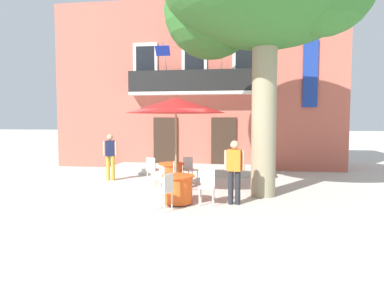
{
  "coord_description": "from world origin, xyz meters",
  "views": [
    {
      "loc": [
        2.25,
        -10.07,
        2.21
      ],
      "look_at": [
        0.38,
        2.55,
        1.3
      ],
      "focal_mm": 32.18,
      "sensor_mm": 36.0,
      "label": 1
    }
  ],
  "objects_px": {
    "cafe_chair_middle_0": "(166,180)",
    "ground_planter_left": "(109,162)",
    "cafe_chair_near_tree_1": "(153,168)",
    "cafe_chair_middle_1": "(165,189)",
    "cafe_table_near_tree": "(171,174)",
    "pedestrian_near_entrance": "(234,168)",
    "pedestrian_mid_plaza": "(110,154)",
    "cafe_chair_middle_2": "(207,184)",
    "cafe_chair_near_tree_0": "(189,168)",
    "cafe_table_middle": "(178,189)",
    "cafe_chair_near_tree_2": "(171,173)",
    "cafe_umbrella": "(176,106)"
  },
  "relations": [
    {
      "from": "cafe_chair_near_tree_0",
      "to": "cafe_table_middle",
      "type": "relative_size",
      "value": 1.05
    },
    {
      "from": "cafe_chair_near_tree_2",
      "to": "pedestrian_near_entrance",
      "type": "distance_m",
      "value": 2.54
    },
    {
      "from": "pedestrian_mid_plaza",
      "to": "cafe_chair_middle_1",
      "type": "bearing_deg",
      "value": -52.79
    },
    {
      "from": "cafe_chair_middle_1",
      "to": "pedestrian_near_entrance",
      "type": "xyz_separation_m",
      "value": [
        1.64,
        0.89,
        0.41
      ]
    },
    {
      "from": "cafe_chair_middle_1",
      "to": "cafe_chair_near_tree_0",
      "type": "bearing_deg",
      "value": 89.55
    },
    {
      "from": "cafe_chair_middle_1",
      "to": "cafe_chair_middle_2",
      "type": "distance_m",
      "value": 1.24
    },
    {
      "from": "cafe_chair_near_tree_1",
      "to": "cafe_chair_middle_1",
      "type": "height_order",
      "value": "same"
    },
    {
      "from": "cafe_table_near_tree",
      "to": "cafe_chair_near_tree_2",
      "type": "relative_size",
      "value": 0.95
    },
    {
      "from": "cafe_table_middle",
      "to": "cafe_chair_middle_0",
      "type": "bearing_deg",
      "value": 128.67
    },
    {
      "from": "cafe_table_near_tree",
      "to": "ground_planter_left",
      "type": "xyz_separation_m",
      "value": [
        -3.44,
        3.11,
        -0.06
      ]
    },
    {
      "from": "pedestrian_near_entrance",
      "to": "pedestrian_mid_plaza",
      "type": "distance_m",
      "value": 5.39
    },
    {
      "from": "cafe_table_middle",
      "to": "ground_planter_left",
      "type": "xyz_separation_m",
      "value": [
        -4.13,
        5.52,
        -0.06
      ]
    },
    {
      "from": "cafe_umbrella",
      "to": "pedestrian_mid_plaza",
      "type": "height_order",
      "value": "cafe_umbrella"
    },
    {
      "from": "ground_planter_left",
      "to": "pedestrian_near_entrance",
      "type": "xyz_separation_m",
      "value": [
        5.59,
        -5.36,
        0.61
      ]
    },
    {
      "from": "cafe_chair_middle_1",
      "to": "cafe_chair_middle_2",
      "type": "xyz_separation_m",
      "value": [
        0.94,
        0.81,
        0.0
      ]
    },
    {
      "from": "cafe_chair_near_tree_0",
      "to": "cafe_umbrella",
      "type": "bearing_deg",
      "value": -94.3
    },
    {
      "from": "cafe_chair_middle_2",
      "to": "ground_planter_left",
      "type": "height_order",
      "value": "cafe_chair_middle_2"
    },
    {
      "from": "cafe_chair_middle_2",
      "to": "pedestrian_mid_plaza",
      "type": "height_order",
      "value": "pedestrian_mid_plaza"
    },
    {
      "from": "cafe_table_near_tree",
      "to": "cafe_umbrella",
      "type": "relative_size",
      "value": 0.3
    },
    {
      "from": "ground_planter_left",
      "to": "cafe_chair_middle_0",
      "type": "bearing_deg",
      "value": -53.41
    },
    {
      "from": "cafe_chair_middle_1",
      "to": "pedestrian_mid_plaza",
      "type": "relative_size",
      "value": 0.54
    },
    {
      "from": "cafe_chair_near_tree_1",
      "to": "pedestrian_near_entrance",
      "type": "distance_m",
      "value": 3.82
    },
    {
      "from": "pedestrian_mid_plaza",
      "to": "cafe_umbrella",
      "type": "bearing_deg",
      "value": -33.79
    },
    {
      "from": "cafe_chair_near_tree_1",
      "to": "pedestrian_mid_plaza",
      "type": "bearing_deg",
      "value": 166.74
    },
    {
      "from": "cafe_chair_near_tree_1",
      "to": "cafe_chair_middle_2",
      "type": "distance_m",
      "value": 3.37
    },
    {
      "from": "cafe_table_middle",
      "to": "pedestrian_near_entrance",
      "type": "height_order",
      "value": "pedestrian_near_entrance"
    },
    {
      "from": "pedestrian_near_entrance",
      "to": "cafe_chair_middle_2",
      "type": "bearing_deg",
      "value": -173.19
    },
    {
      "from": "cafe_umbrella",
      "to": "cafe_chair_middle_0",
      "type": "bearing_deg",
      "value": -105.81
    },
    {
      "from": "cafe_chair_middle_0",
      "to": "cafe_chair_middle_1",
      "type": "height_order",
      "value": "same"
    },
    {
      "from": "cafe_chair_near_tree_0",
      "to": "cafe_chair_middle_2",
      "type": "xyz_separation_m",
      "value": [
        0.91,
        -2.87,
        0.0
      ]
    },
    {
      "from": "cafe_umbrella",
      "to": "cafe_chair_near_tree_2",
      "type": "bearing_deg",
      "value": 118.5
    },
    {
      "from": "cafe_chair_near_tree_1",
      "to": "cafe_umbrella",
      "type": "xyz_separation_m",
      "value": [
        1.1,
        -1.47,
        2.08
      ]
    },
    {
      "from": "cafe_chair_near_tree_1",
      "to": "cafe_chair_middle_1",
      "type": "xyz_separation_m",
      "value": [
        1.2,
        -3.41,
        0.0
      ]
    },
    {
      "from": "cafe_umbrella",
      "to": "pedestrian_mid_plaza",
      "type": "xyz_separation_m",
      "value": [
        -2.79,
        1.87,
        -1.66
      ]
    },
    {
      "from": "cafe_table_near_tree",
      "to": "pedestrian_mid_plaza",
      "type": "relative_size",
      "value": 0.51
    },
    {
      "from": "cafe_chair_middle_2",
      "to": "pedestrian_mid_plaza",
      "type": "bearing_deg",
      "value": 141.96
    },
    {
      "from": "cafe_table_near_tree",
      "to": "cafe_chair_middle_2",
      "type": "bearing_deg",
      "value": -58.29
    },
    {
      "from": "cafe_chair_near_tree_0",
      "to": "cafe_table_middle",
      "type": "bearing_deg",
      "value": -86.83
    },
    {
      "from": "cafe_table_near_tree",
      "to": "pedestrian_mid_plaza",
      "type": "xyz_separation_m",
      "value": [
        -2.39,
        0.67,
        0.56
      ]
    },
    {
      "from": "cafe_chair_near_tree_2",
      "to": "cafe_umbrella",
      "type": "bearing_deg",
      "value": -61.5
    },
    {
      "from": "cafe_umbrella",
      "to": "ground_planter_left",
      "type": "height_order",
      "value": "cafe_umbrella"
    },
    {
      "from": "cafe_chair_near_tree_0",
      "to": "pedestrian_near_entrance",
      "type": "bearing_deg",
      "value": -59.9
    },
    {
      "from": "pedestrian_mid_plaza",
      "to": "cafe_chair_middle_0",
      "type": "bearing_deg",
      "value": -43.64
    },
    {
      "from": "cafe_table_near_tree",
      "to": "cafe_chair_near_tree_0",
      "type": "distance_m",
      "value": 0.77
    },
    {
      "from": "cafe_chair_middle_1",
      "to": "cafe_chair_middle_2",
      "type": "relative_size",
      "value": 1.0
    },
    {
      "from": "cafe_umbrella",
      "to": "pedestrian_near_entrance",
      "type": "bearing_deg",
      "value": -30.99
    },
    {
      "from": "cafe_chair_near_tree_1",
      "to": "cafe_table_middle",
      "type": "bearing_deg",
      "value": -62.51
    },
    {
      "from": "cafe_chair_middle_2",
      "to": "pedestrian_mid_plaza",
      "type": "relative_size",
      "value": 0.54
    },
    {
      "from": "cafe_chair_middle_0",
      "to": "cafe_chair_middle_1",
      "type": "relative_size",
      "value": 1.0
    },
    {
      "from": "cafe_chair_middle_0",
      "to": "ground_planter_left",
      "type": "xyz_separation_m",
      "value": [
        -3.66,
        4.94,
        -0.2
      ]
    }
  ]
}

